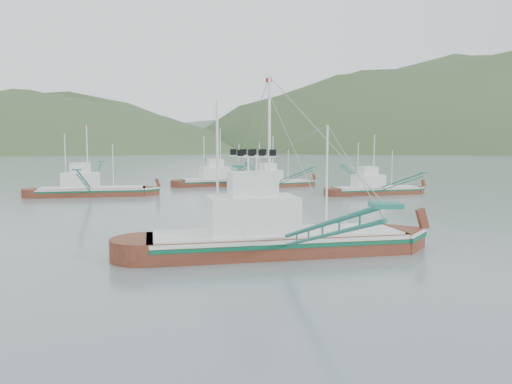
{
  "coord_description": "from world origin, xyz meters",
  "views": [
    {
      "loc": [
        -0.65,
        -33.6,
        7.08
      ],
      "look_at": [
        0.0,
        6.0,
        3.2
      ],
      "focal_mm": 35.0,
      "sensor_mm": 36.0,
      "label": 1
    }
  ],
  "objects_px": {
    "main_boat": "(274,221)",
    "bg_boat_right": "(375,183)",
    "bg_boat_left": "(91,183)",
    "bg_boat_extra": "(275,176)",
    "bg_boat_far": "(222,174)"
  },
  "relations": [
    {
      "from": "main_boat",
      "to": "bg_boat_far",
      "type": "height_order",
      "value": "main_boat"
    },
    {
      "from": "bg_boat_left",
      "to": "bg_boat_far",
      "type": "bearing_deg",
      "value": 33.57
    },
    {
      "from": "bg_boat_far",
      "to": "bg_boat_left",
      "type": "relative_size",
      "value": 0.97
    },
    {
      "from": "main_boat",
      "to": "bg_boat_left",
      "type": "relative_size",
      "value": 1.18
    },
    {
      "from": "main_boat",
      "to": "bg_boat_far",
      "type": "distance_m",
      "value": 52.02
    },
    {
      "from": "bg_boat_far",
      "to": "bg_boat_extra",
      "type": "distance_m",
      "value": 9.04
    },
    {
      "from": "bg_boat_far",
      "to": "bg_boat_left",
      "type": "distance_m",
      "value": 23.43
    },
    {
      "from": "main_boat",
      "to": "bg_boat_extra",
      "type": "xyz_separation_m",
      "value": [
        2.63,
        48.87,
        -0.29
      ]
    },
    {
      "from": "bg_boat_right",
      "to": "bg_boat_far",
      "type": "relative_size",
      "value": 0.88
    },
    {
      "from": "main_boat",
      "to": "bg_boat_right",
      "type": "height_order",
      "value": "main_boat"
    },
    {
      "from": "bg_boat_right",
      "to": "main_boat",
      "type": "bearing_deg",
      "value": -128.12
    },
    {
      "from": "main_boat",
      "to": "bg_boat_right",
      "type": "xyz_separation_m",
      "value": [
        15.99,
        37.06,
        -0.48
      ]
    },
    {
      "from": "main_boat",
      "to": "bg_boat_left",
      "type": "distance_m",
      "value": 42.13
    },
    {
      "from": "bg_boat_right",
      "to": "bg_boat_extra",
      "type": "height_order",
      "value": "same"
    },
    {
      "from": "bg_boat_left",
      "to": "bg_boat_extra",
      "type": "distance_m",
      "value": 28.78
    }
  ]
}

